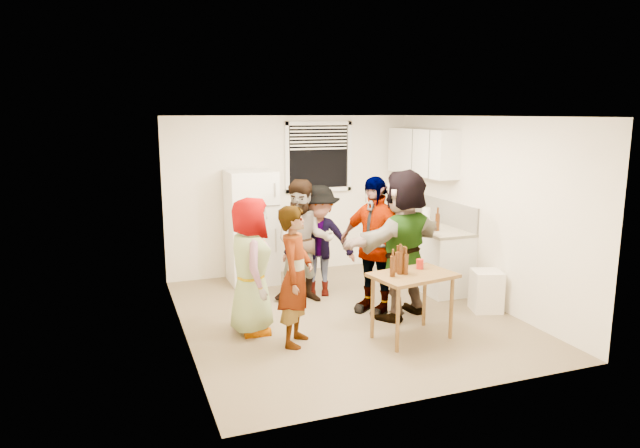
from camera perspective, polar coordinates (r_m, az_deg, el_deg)
name	(u,v)px	position (r m, az deg, el deg)	size (l,w,h in m)	color
room	(345,315)	(7.37, 2.52, -9.12)	(4.00, 4.50, 2.50)	white
window	(319,157)	(9.17, -0.14, 6.73)	(1.12, 0.10, 1.06)	white
refrigerator	(252,227)	(8.65, -6.86, -0.30)	(0.70, 0.70, 1.70)	white
counter_lower	(418,252)	(8.97, 9.75, -2.73)	(0.60, 2.20, 0.86)	white
countertop	(419,223)	(8.87, 9.85, 0.10)	(0.64, 2.22, 0.04)	beige
backsplash	(435,209)	(8.98, 11.47, 1.47)	(0.03, 2.20, 0.36)	beige
upper_cabinets	(422,152)	(8.97, 10.16, 7.10)	(0.34, 1.60, 0.70)	white
kettle	(420,223)	(8.74, 9.98, 0.06)	(0.22, 0.18, 0.18)	silver
paper_towel	(426,225)	(8.65, 10.54, -0.07)	(0.12, 0.12, 0.26)	white
wine_bottle	(400,214)	(9.50, 7.97, 1.00)	(0.07, 0.07, 0.30)	black
beer_bottle_counter	(437,231)	(8.24, 11.63, -0.67)	(0.07, 0.07, 0.25)	#47230C
blue_cup	(430,232)	(8.13, 10.98, -0.80)	(0.09, 0.09, 0.11)	#1830D0
picture_frame	(410,209)	(9.55, 8.94, 1.52)	(0.02, 0.20, 0.16)	#F1E34B
trash_bin	(486,292)	(7.77, 16.29, -6.56)	(0.36, 0.36, 0.54)	white
serving_table	(411,338)	(6.76, 9.08, -11.17)	(0.91, 0.61, 0.77)	brown
beer_bottle_table	(400,274)	(6.47, 7.97, -4.97)	(0.07, 0.07, 0.25)	#47230C
red_cup	(420,269)	(6.72, 9.94, -4.43)	(0.09, 0.09, 0.11)	#B21E12
guest_grey	(252,331)	(6.91, -6.78, -10.62)	(0.78, 1.60, 0.51)	gray
guest_stripe	(296,343)	(6.55, -2.40, -11.81)	(0.57, 1.56, 0.37)	#141933
guest_back_left	(304,301)	(7.91, -1.59, -7.69)	(0.81, 1.68, 0.63)	brown
guest_back_right	(319,295)	(8.17, -0.13, -7.08)	(1.01, 1.56, 0.58)	#39393D
guest_black	(373,311)	(7.54, 5.28, -8.70)	(1.04, 1.77, 0.43)	black
guest_orange	(401,316)	(7.43, 8.11, -9.07)	(1.74, 1.88, 0.55)	#C06448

